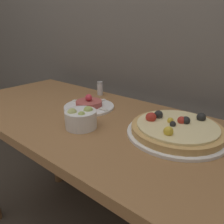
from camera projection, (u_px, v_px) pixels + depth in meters
dining_table at (100, 145)px, 0.91m from camera, size 1.48×0.60×0.79m
pizza_plate at (176, 129)px, 0.73m from camera, size 0.33×0.33×0.07m
tartare_plate at (89, 105)px, 0.98m from camera, size 0.22×0.22×0.06m
small_bowl at (80, 118)px, 0.78m from camera, size 0.11×0.11×0.08m
salt_shaker at (100, 88)px, 1.16m from camera, size 0.03×0.03×0.07m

